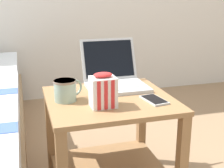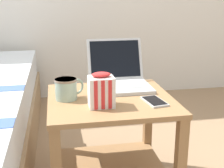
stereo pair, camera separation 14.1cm
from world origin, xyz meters
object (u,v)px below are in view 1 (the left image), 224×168
(laptop, at_px, (114,77))
(mug_front_left, at_px, (66,89))
(snack_bag, at_px, (103,91))
(cell_phone, at_px, (154,100))

(laptop, distance_m, mug_front_left, 0.32)
(mug_front_left, bearing_deg, laptop, 29.36)
(mug_front_left, relative_size, snack_bag, 0.90)
(laptop, relative_size, cell_phone, 2.12)
(snack_bag, distance_m, cell_phone, 0.25)
(laptop, xyz_separation_m, cell_phone, (0.11, -0.28, -0.04))
(mug_front_left, relative_size, cell_phone, 0.91)
(mug_front_left, bearing_deg, cell_phone, -16.80)
(laptop, bearing_deg, mug_front_left, -150.64)
(snack_bag, bearing_deg, cell_phone, 1.13)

